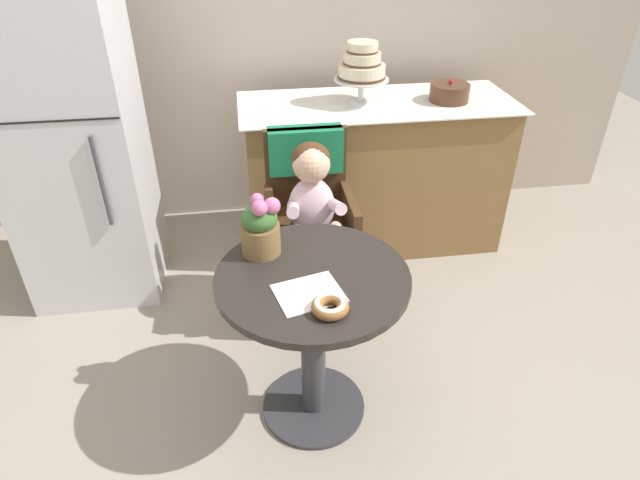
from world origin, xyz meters
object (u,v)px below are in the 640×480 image
object	(u,v)px
seated_child	(313,205)
tiered_cake_stand	(362,66)
refrigerator	(73,141)
round_layer_cake	(449,92)
cafe_table	(313,319)
flower_vase	(260,227)
wicker_chair	(308,196)
donut_front	(330,306)

from	to	relation	value
seated_child	tiered_cake_stand	bearing A→B (deg)	62.68
seated_child	refrigerator	size ratio (longest dim) A/B	0.43
round_layer_cake	refrigerator	xyz separation A→B (m)	(-2.00, -0.16, -0.10)
seated_child	refrigerator	bearing A→B (deg)	155.63
cafe_table	seated_child	size ratio (longest dim) A/B	0.99
seated_child	flower_vase	bearing A→B (deg)	-121.55
tiered_cake_stand	cafe_table	bearing A→B (deg)	-109.01
flower_vase	refrigerator	world-z (taller)	refrigerator
tiered_cake_stand	round_layer_cake	world-z (taller)	tiered_cake_stand
cafe_table	flower_vase	world-z (taller)	flower_vase
wicker_chair	seated_child	bearing A→B (deg)	-87.06
seated_child	donut_front	size ratio (longest dim) A/B	5.69
wicker_chair	seated_child	world-z (taller)	seated_child
wicker_chair	round_layer_cake	xyz separation A→B (m)	(0.87, 0.52, 0.31)
tiered_cake_stand	seated_child	bearing A→B (deg)	-117.32
flower_vase	round_layer_cake	size ratio (longest dim) A/B	1.12
cafe_table	donut_front	xyz separation A→B (m)	(0.03, -0.21, 0.24)
round_layer_cake	donut_front	bearing A→B (deg)	-121.85
seated_child	round_layer_cake	xyz separation A→B (m)	(0.87, 0.68, 0.27)
tiered_cake_stand	flower_vase	bearing A→B (deg)	-118.91
donut_front	wicker_chair	bearing A→B (deg)	87.02
cafe_table	refrigerator	world-z (taller)	refrigerator
wicker_chair	donut_front	bearing A→B (deg)	-90.04
wicker_chair	donut_front	distance (m)	0.96
cafe_table	refrigerator	distance (m)	1.56
seated_child	flower_vase	size ratio (longest dim) A/B	2.97
cafe_table	tiered_cake_stand	xyz separation A→B (m)	(0.45, 1.30, 0.59)
cafe_table	donut_front	size ratio (longest dim) A/B	5.64
cafe_table	round_layer_cake	distance (m)	1.64
refrigerator	round_layer_cake	bearing A→B (deg)	4.69
donut_front	seated_child	bearing A→B (deg)	86.44
flower_vase	tiered_cake_stand	size ratio (longest dim) A/B	0.74
refrigerator	flower_vase	bearing A→B (deg)	-46.47
seated_child	tiered_cake_stand	world-z (taller)	tiered_cake_stand
donut_front	flower_vase	bearing A→B (deg)	117.81
seated_child	cafe_table	bearing A→B (deg)	-97.76
cafe_table	refrigerator	size ratio (longest dim) A/B	0.42
wicker_chair	refrigerator	bearing A→B (deg)	165.44
cafe_table	round_layer_cake	size ratio (longest dim) A/B	3.29
refrigerator	cafe_table	bearing A→B (deg)	-46.33
round_layer_cake	refrigerator	bearing A→B (deg)	-175.31
tiered_cake_stand	round_layer_cake	distance (m)	0.52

